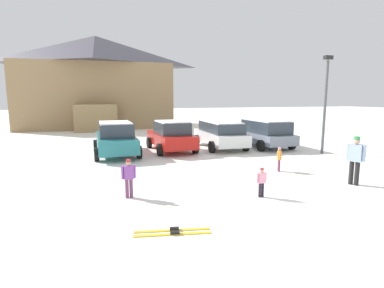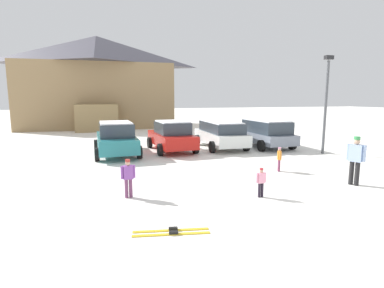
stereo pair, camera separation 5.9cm
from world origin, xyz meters
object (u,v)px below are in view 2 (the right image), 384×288
Objects in this scene: parked_teal_hatchback at (116,138)px; skier_child_in_orange_jacket at (279,158)px; parked_red_sedan at (172,136)px; ski_lodge at (98,81)px; parked_grey_wagon at (266,132)px; pair_of_skis at (172,232)px; skier_adult_in_blue_parka at (355,158)px; skier_child_in_pink_snowsuit at (261,181)px; lamp_post at (326,99)px; skier_child_in_purple_jacket at (128,176)px; parked_white_suv at (221,133)px.

parked_teal_hatchback is 8.32m from skier_child_in_orange_jacket.
parked_red_sedan reaches higher than skier_child_in_orange_jacket.
parked_grey_wagon is (9.48, -16.85, -3.72)m from ski_lodge.
parked_grey_wagon is at bearing -4.40° from parked_red_sedan.
parked_grey_wagon is 2.43× the size of pair_of_skis.
skier_adult_in_blue_parka is at bearing -99.57° from parked_grey_wagon.
skier_child_in_pink_snowsuit is 8.99m from lamp_post.
skier_child_in_orange_jacket is at bearing -73.13° from ski_lodge.
ski_lodge is 3.66× the size of parked_grey_wagon.
pair_of_skis is at bearing -165.66° from skier_adult_in_blue_parka.
skier_child_in_purple_jacket reaches higher than skier_child_in_orange_jacket.
parked_teal_hatchback is 9.90m from pair_of_skis.
parked_red_sedan is 2.61× the size of skier_adult_in_blue_parka.
lamp_post is (3.14, 5.15, 1.95)m from skier_adult_in_blue_parka.
parked_teal_hatchback is at bearing -87.54° from ski_lodge.
ski_lodge is 8.88× the size of pair_of_skis.
parked_teal_hatchback is 0.94× the size of lamp_post.
parked_grey_wagon is at bearing 64.09° from skier_child_in_orange_jacket.
lamp_post reaches higher than skier_adult_in_blue_parka.
ski_lodge is 17.26m from parked_red_sedan.
parked_white_suv is 2.81× the size of skier_adult_in_blue_parka.
skier_adult_in_blue_parka is at bearing -71.84° from ski_lodge.
parked_grey_wagon is at bearing -0.92° from parked_teal_hatchback.
parked_teal_hatchback reaches higher than skier_child_in_purple_jacket.
parked_red_sedan reaches higher than parked_grey_wagon.
ski_lodge reaches higher than skier_child_in_purple_jacket.
ski_lodge is 26.37m from skier_adult_in_blue_parka.
parked_grey_wagon is (5.72, -0.44, 0.04)m from parked_red_sedan.
skier_adult_in_blue_parka reaches higher than pair_of_skis.
parked_white_suv is 9.69m from skier_child_in_purple_jacket.
skier_adult_in_blue_parka is 7.08m from pair_of_skis.
parked_red_sedan is (3.77, -16.41, -3.77)m from ski_lodge.
ski_lodge is at bearing 92.87° from pair_of_skis.
parked_red_sedan is at bearing 67.40° from skier_child_in_purple_jacket.
ski_lodge is 22.74m from lamp_post.
skier_adult_in_blue_parka is 0.97× the size of pair_of_skis.
skier_child_in_orange_jacket is 1.11× the size of skier_child_in_pink_snowsuit.
parked_teal_hatchback is at bearing 132.48° from skier_adult_in_blue_parka.
skier_adult_in_blue_parka is at bearing -62.50° from parked_red_sedan.
parked_teal_hatchback is 11.15m from lamp_post.
skier_child_in_orange_jacket is at bearing 48.07° from skier_child_in_pink_snowsuit.
skier_child_in_pink_snowsuit is at bearing -105.00° from parked_white_suv.
ski_lodge is 25.73m from skier_child_in_pink_snowsuit.
skier_adult_in_blue_parka is at bearing -80.80° from parked_white_suv.
parked_grey_wagon is 3.59× the size of skier_child_in_purple_jacket.
lamp_post is at bearing -60.17° from ski_lodge.
parked_red_sedan is 8.44m from lamp_post.
skier_child_in_purple_jacket is (-7.48, 0.95, -0.28)m from skier_adult_in_blue_parka.
skier_adult_in_blue_parka is at bearing 14.34° from pair_of_skis.
parked_teal_hatchback reaches higher than parked_white_suv.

